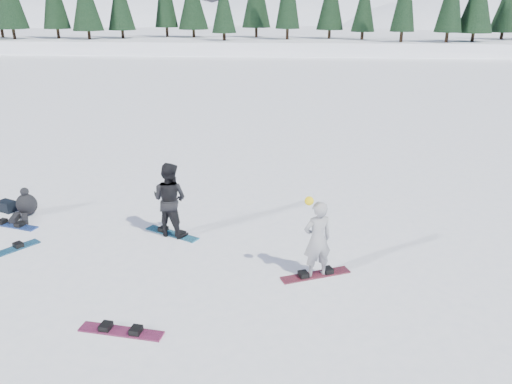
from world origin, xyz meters
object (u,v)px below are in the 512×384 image
Objects in this scene: snowboard_loose_c at (11,225)px; snowboard_loose_b at (121,331)px; snowboarder_woman at (317,239)px; seated_rider at (26,205)px; gear_bag at (7,206)px; snowboard_loose_a at (7,251)px; snowboarder_man at (170,199)px.

snowboard_loose_b is at bearing -29.52° from snowboard_loose_c.
snowboarder_woman reaches higher than seated_rider.
gear_bag is at bearing -42.64° from snowboarder_woman.
snowboard_loose_c is 1.00× the size of snowboard_loose_b.
gear_bag is at bearing 64.95° from snowboard_loose_a.
snowboard_loose_b is (4.24, -4.80, -0.29)m from seated_rider.
snowboarder_man is 4.07m from snowboard_loose_b.
seated_rider is 6.41m from snowboard_loose_b.
gear_bag reaches higher than snowboard_loose_b.
snowboard_loose_b and snowboard_loose_a have the same top height.
snowboarder_man is 5.04m from gear_bag.
gear_bag reaches higher than snowboard_loose_c.
seated_rider is at bearing -19.67° from gear_bag.
gear_bag is (-4.86, 1.08, -0.77)m from snowboarder_man.
snowboard_loose_c is at bearing -55.92° from gear_bag.
gear_bag reaches higher than snowboard_loose_a.
snowboard_loose_b is at bearing -91.12° from snowboard_loose_a.
snowboard_loose_b is 4.53m from snowboard_loose_a.
snowboarder_woman is 1.80× the size of seated_rider.
snowboarder_woman is 8.84m from gear_bag.
gear_bag is 0.30× the size of snowboard_loose_b.
snowboard_loose_c is at bearing -117.95° from seated_rider.
snowboarder_woman is at bearing 0.32° from snowboard_loose_c.
seated_rider is 0.67× the size of snowboard_loose_c.
seated_rider reaches higher than snowboard_loose_a.
snowboarder_woman is 4.15m from snowboard_loose_b.
snowboarder_man reaches higher than snowboard_loose_a.
seated_rider is 2.19m from snowboard_loose_a.
snowboarder_man reaches higher than gear_bag.
snowboard_loose_b is at bearing -69.65° from seated_rider.
snowboarder_woman reaches higher than snowboard_loose_c.
seated_rider is at bearing 138.40° from snowboard_loose_b.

